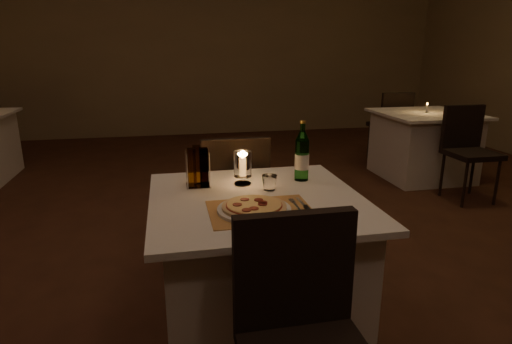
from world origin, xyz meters
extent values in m
cube|color=#442316|center=(0.00, 0.00, -0.01)|extent=(8.00, 10.00, 0.02)
cube|color=#8C7551|center=(0.00, 5.01, 1.50)|extent=(8.00, 0.02, 3.00)
cube|color=silver|center=(-0.28, -0.48, 0.35)|extent=(0.88, 0.88, 0.71)
cube|color=silver|center=(-0.28, -0.48, 0.72)|extent=(1.00, 1.00, 0.03)
cube|color=black|center=(-0.28, -1.10, 0.69)|extent=(0.42, 0.05, 0.42)
cube|color=black|center=(-0.28, 0.32, 0.46)|extent=(0.42, 0.42, 0.05)
cube|color=black|center=(-0.28, 0.13, 0.69)|extent=(0.42, 0.05, 0.42)
cylinder|color=black|center=(-0.11, 0.49, 0.22)|extent=(0.03, 0.03, 0.44)
cylinder|color=black|center=(-0.45, 0.49, 0.22)|extent=(0.03, 0.03, 0.44)
cylinder|color=black|center=(-0.11, 0.15, 0.22)|extent=(0.03, 0.03, 0.44)
cylinder|color=black|center=(-0.45, 0.15, 0.22)|extent=(0.03, 0.03, 0.44)
cube|color=#B67E3F|center=(-0.30, -0.66, 0.74)|extent=(0.45, 0.34, 0.00)
cylinder|color=white|center=(-0.33, -0.66, 0.75)|extent=(0.32, 0.32, 0.01)
cylinder|color=#D8B77F|center=(-0.33, -0.66, 0.76)|extent=(0.28, 0.28, 0.01)
cylinder|color=maroon|center=(-0.33, -0.66, 0.77)|extent=(0.24, 0.24, 0.00)
cylinder|color=#EACC7F|center=(-0.33, -0.66, 0.77)|extent=(0.24, 0.24, 0.00)
cylinder|color=maroon|center=(-0.30, -0.66, 0.78)|extent=(0.04, 0.04, 0.00)
cylinder|color=maroon|center=(-0.31, -0.62, 0.78)|extent=(0.04, 0.04, 0.00)
cylinder|color=maroon|center=(-0.36, -0.60, 0.78)|extent=(0.04, 0.04, 0.00)
cylinder|color=maroon|center=(-0.41, -0.66, 0.78)|extent=(0.04, 0.04, 0.00)
cylinder|color=maroon|center=(-0.38, -0.73, 0.78)|extent=(0.04, 0.04, 0.00)
cylinder|color=maroon|center=(-0.35, -0.72, 0.78)|extent=(0.04, 0.04, 0.00)
cylinder|color=maroon|center=(-0.30, -0.68, 0.78)|extent=(0.04, 0.04, 0.00)
cube|color=silver|center=(-0.14, -0.66, 0.75)|extent=(0.01, 0.14, 0.00)
cube|color=silver|center=(-0.14, -0.58, 0.75)|extent=(0.02, 0.05, 0.00)
cube|color=black|center=(-0.10, -0.71, 0.75)|extent=(0.02, 0.10, 0.01)
cube|color=silver|center=(-0.10, -0.60, 0.75)|extent=(0.01, 0.12, 0.00)
cylinder|color=#64AF5E|center=(0.01, -0.25, 0.85)|extent=(0.07, 0.07, 0.21)
cylinder|color=#64AF5E|center=(0.01, -0.25, 1.03)|extent=(0.03, 0.03, 0.04)
cylinder|color=gold|center=(0.01, -0.25, 1.05)|extent=(0.03, 0.03, 0.01)
cylinder|color=silver|center=(0.01, -0.25, 0.84)|extent=(0.08, 0.08, 0.08)
cylinder|color=white|center=(-0.31, -0.27, 0.74)|extent=(0.09, 0.09, 0.01)
cylinder|color=white|center=(-0.31, -0.27, 0.77)|extent=(0.02, 0.02, 0.04)
cylinder|color=white|center=(-0.31, -0.27, 0.85)|extent=(0.09, 0.09, 0.13)
cylinder|color=white|center=(-0.31, -0.27, 0.84)|extent=(0.02, 0.02, 0.10)
ellipsoid|color=orange|center=(-0.31, -0.27, 0.90)|extent=(0.02, 0.02, 0.03)
cube|color=white|center=(-0.54, -0.25, 0.74)|extent=(0.12, 0.12, 0.01)
cylinder|color=white|center=(-0.60, -0.30, 0.84)|extent=(0.01, 0.01, 0.18)
cylinder|color=white|center=(-0.49, -0.30, 0.84)|extent=(0.01, 0.01, 0.18)
cylinder|color=white|center=(-0.60, -0.19, 0.84)|extent=(0.01, 0.01, 0.18)
cylinder|color=white|center=(-0.49, -0.19, 0.84)|extent=(0.01, 0.01, 0.18)
cube|color=#BF8C33|center=(-0.57, -0.28, 0.85)|extent=(0.04, 0.04, 0.20)
cube|color=#3F1E14|center=(-0.51, -0.28, 0.85)|extent=(0.04, 0.04, 0.20)
cube|color=#BF8C33|center=(-0.54, -0.22, 0.85)|extent=(0.04, 0.04, 0.20)
cylinder|color=black|center=(-2.71, 3.75, 0.22)|extent=(0.03, 0.03, 0.44)
cylinder|color=black|center=(-2.71, 3.41, 0.22)|extent=(0.03, 0.03, 0.44)
cube|color=silver|center=(2.13, 1.88, 0.35)|extent=(0.88, 0.88, 0.71)
cube|color=silver|center=(2.13, 1.88, 0.72)|extent=(1.00, 1.00, 0.03)
cube|color=black|center=(2.13, 1.08, 0.46)|extent=(0.42, 0.42, 0.05)
cube|color=black|center=(2.13, 1.26, 0.69)|extent=(0.42, 0.05, 0.42)
cylinder|color=black|center=(1.96, 0.91, 0.22)|extent=(0.03, 0.03, 0.44)
cylinder|color=black|center=(2.30, 0.91, 0.22)|extent=(0.03, 0.03, 0.44)
cylinder|color=black|center=(1.96, 1.25, 0.22)|extent=(0.03, 0.03, 0.44)
cylinder|color=black|center=(2.30, 1.25, 0.22)|extent=(0.03, 0.03, 0.44)
cube|color=black|center=(2.13, 2.68, 0.46)|extent=(0.42, 0.42, 0.05)
cube|color=black|center=(2.13, 2.49, 0.69)|extent=(0.42, 0.05, 0.42)
cylinder|color=black|center=(2.30, 2.85, 0.22)|extent=(0.03, 0.03, 0.44)
cylinder|color=black|center=(1.96, 2.85, 0.22)|extent=(0.03, 0.03, 0.44)
cylinder|color=black|center=(2.30, 2.51, 0.22)|extent=(0.03, 0.03, 0.44)
cylinder|color=black|center=(1.96, 2.51, 0.22)|extent=(0.03, 0.03, 0.44)
cylinder|color=white|center=(2.13, 1.88, 0.79)|extent=(0.03, 0.03, 0.09)
ellipsoid|color=orange|center=(2.13, 1.88, 0.84)|extent=(0.01, 0.01, 0.02)
camera|label=1|loc=(-0.68, -2.35, 1.42)|focal=30.00mm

